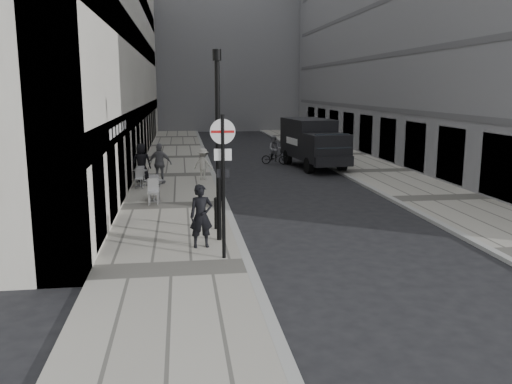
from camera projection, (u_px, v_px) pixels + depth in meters
The scene contains 19 objects.
ground at pixel (266, 311), 11.38m from camera, with size 120.00×120.00×0.00m, color black.
sidewalk at pixel (176, 176), 28.60m from camera, with size 4.00×60.00×0.12m, color #9B978C.
far_sidewalk at pixel (375, 171), 30.09m from camera, with size 4.00×60.00×0.12m, color #9B978C.
building_left at pixel (105, 14), 32.70m from camera, with size 4.00×45.00×18.00m, color silver.
building_right at pixel (420, 4), 35.22m from camera, with size 6.00×45.00×20.00m, color slate.
building_far at pixel (205, 33), 63.97m from camera, with size 24.00×16.00×22.00m, color slate.
walking_man at pixel (201, 216), 15.41m from camera, with size 0.66×0.44×1.82m, color black.
sign_post at pixel (223, 168), 14.13m from camera, with size 0.66×0.11×3.83m.
lamppost at pixel (218, 137), 15.74m from camera, with size 0.25×0.25×5.57m.
bollard_near at pixel (220, 191), 21.87m from camera, with size 0.11×0.11×0.84m, color black.
bollard_far at pixel (216, 214), 17.50m from camera, with size 0.13×0.13×0.97m, color black.
panel_van at pixel (313, 141), 31.67m from camera, with size 2.92×6.21×2.82m.
cyclist at pixel (275, 153), 33.22m from camera, with size 1.71×1.02×1.74m.
pedestrian_a at pixel (160, 163), 25.79m from camera, with size 1.13×0.47×1.93m, color slate.
pedestrian_b at pixel (203, 164), 26.82m from camera, with size 1.02×0.59×1.58m, color beige.
pedestrian_c at pixel (142, 162), 26.36m from camera, with size 0.91×0.59×1.87m, color black.
cafe_table_near at pixel (140, 177), 25.19m from camera, with size 0.68×1.54×0.88m.
cafe_table_mid at pixel (154, 191), 21.80m from camera, with size 0.64×1.44×0.82m.
cafe_table_far at pixel (154, 189), 21.79m from camera, with size 0.78×1.77×1.01m.
Camera 1 is at (-1.68, -10.57, 4.62)m, focal length 38.00 mm.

